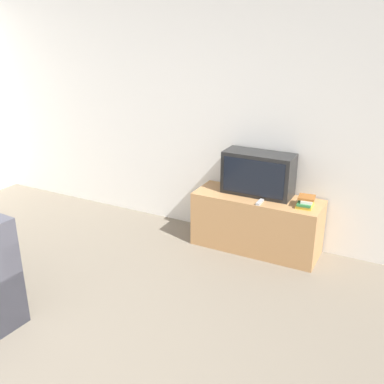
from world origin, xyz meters
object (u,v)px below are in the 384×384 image
object	(u,v)px
tv_stand	(256,223)
remote_on_stand	(260,202)
book_stack	(306,202)
television	(258,174)

from	to	relation	value
tv_stand	remote_on_stand	bearing A→B (deg)	-64.03
tv_stand	book_stack	distance (m)	0.60
tv_stand	television	xyz separation A→B (m)	(-0.04, 0.08, 0.51)
tv_stand	remote_on_stand	world-z (taller)	remote_on_stand
book_stack	remote_on_stand	world-z (taller)	book_stack
television	book_stack	distance (m)	0.57
television	remote_on_stand	distance (m)	0.33
television	tv_stand	bearing A→B (deg)	-65.27
tv_stand	television	world-z (taller)	television
remote_on_stand	television	bearing A→B (deg)	115.55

